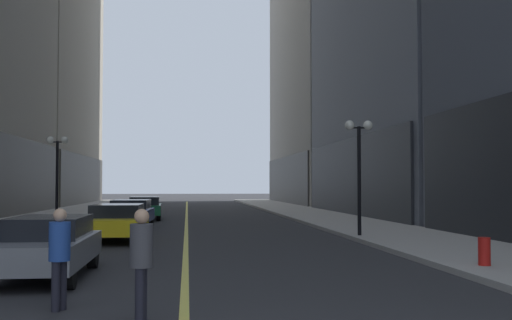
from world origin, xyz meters
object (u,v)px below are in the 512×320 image
Objects in this scene: car_green at (145,207)px; pedestrian_with_orange_bag at (141,256)px; car_yellow at (117,221)px; car_blue at (131,213)px; pedestrian_in_blue_hoodie at (60,251)px; street_lamp_right_mid at (359,152)px; car_grey at (48,245)px; fire_hydrant_right at (484,255)px; street_lamp_left_far at (57,160)px.

car_green is 27.36m from pedestrian_with_orange_bag.
car_blue is at bearing 91.09° from car_yellow.
car_yellow is 2.70× the size of pedestrian_in_blue_hoodie.
car_blue is 0.92× the size of car_green.
car_yellow is 1.00× the size of street_lamp_right_mid.
street_lamp_right_mid is at bearing -1.21° from car_yellow.
pedestrian_in_blue_hoodie is 1.72m from pedestrian_with_orange_bag.
street_lamp_right_mid is at bearing 41.99° from car_grey.
pedestrian_with_orange_bag is at bearing -86.20° from car_green.
fire_hydrant_right is at bearing -86.69° from street_lamp_right_mid.
pedestrian_in_blue_hoodie is (0.44, -26.27, 0.23)m from car_green.
pedestrian_in_blue_hoodie is 0.98× the size of pedestrian_with_orange_bag.
car_yellow is 14.05m from car_green.
car_green is (0.15, 7.29, 0.00)m from car_blue.
street_lamp_left_far is (-5.77, 22.15, 2.29)m from pedestrian_with_orange_bag.
pedestrian_in_blue_hoodie is at bearing 143.16° from pedestrian_with_orange_bag.
car_green is 16.95m from street_lamp_right_mid.
car_blue is (0.38, 15.38, 0.00)m from car_grey.
car_grey reaches higher than fire_hydrant_right.
car_blue is at bearing -91.17° from car_green.
car_blue is 18.24m from fire_hydrant_right.
car_yellow is at bearing 136.69° from fire_hydrant_right.
car_grey is 0.99× the size of street_lamp_left_far.
street_lamp_left_far is at bearing 101.76° from pedestrian_in_blue_hoodie.
car_grey is 0.94× the size of car_green.
street_lamp_left_far is (-3.94, 8.90, 2.54)m from car_yellow.
car_grey is at bearing -93.39° from car_yellow.
street_lamp_left_far reaches higher than car_grey.
car_yellow is 9.22m from street_lamp_right_mid.
pedestrian_in_blue_hoodie is 0.37× the size of street_lamp_right_mid.
car_grey is 15.38m from car_blue.
street_lamp_left_far reaches higher than pedestrian_with_orange_bag.
car_yellow is 0.94× the size of car_green.
car_yellow is (0.51, 8.62, 0.00)m from car_grey.
pedestrian_with_orange_bag is 0.38× the size of street_lamp_left_far.
fire_hydrant_right is (13.30, -17.72, -2.86)m from street_lamp_left_far.
street_lamp_left_far is at bearing 144.64° from street_lamp_right_mid.
pedestrian_in_blue_hoodie reaches higher than car_grey.
fire_hydrant_right is (0.50, -8.64, -2.86)m from street_lamp_right_mid.
pedestrian_with_orange_bag reaches higher than fire_hydrant_right.
car_yellow is 5.52× the size of fire_hydrant_right.
street_lamp_right_mid is (8.86, -0.19, 2.54)m from car_yellow.
street_lamp_right_mid is at bearing 55.08° from pedestrian_in_blue_hoodie.
street_lamp_right_mid reaches higher than fire_hydrant_right.
car_yellow and car_blue have the same top height.
car_yellow is at bearing -66.11° from street_lamp_left_far.
fire_hydrant_right is at bearing 20.90° from pedestrian_in_blue_hoodie.
car_yellow is 2.65× the size of pedestrian_with_orange_bag.
pedestrian_with_orange_bag reaches higher than car_blue.
fire_hydrant_right is at bearing -67.79° from car_green.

